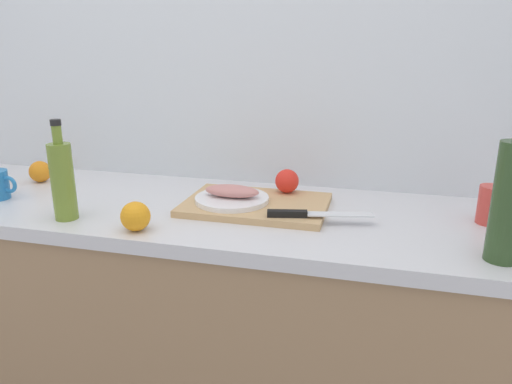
{
  "coord_description": "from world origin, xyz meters",
  "views": [
    {
      "loc": [
        0.56,
        -1.3,
        1.37
      ],
      "look_at": [
        0.21,
        0.03,
        0.95
      ],
      "focal_mm": 33.49,
      "sensor_mm": 36.0,
      "label": 1
    }
  ],
  "objects_px": {
    "cutting_board": "(256,205)",
    "chef_knife": "(307,214)",
    "coffee_mug_1": "(492,205)",
    "fish_fillet": "(232,191)",
    "olive_oil_bottle": "(63,179)",
    "orange_0": "(135,216)",
    "white_plate": "(232,199)",
    "wine_bottle": "(510,200)"
  },
  "relations": [
    {
      "from": "coffee_mug_1",
      "to": "orange_0",
      "type": "height_order",
      "value": "coffee_mug_1"
    },
    {
      "from": "chef_knife",
      "to": "coffee_mug_1",
      "type": "bearing_deg",
      "value": 3.04
    },
    {
      "from": "chef_knife",
      "to": "olive_oil_bottle",
      "type": "relative_size",
      "value": 1.03
    },
    {
      "from": "cutting_board",
      "to": "chef_knife",
      "type": "distance_m",
      "value": 0.2
    },
    {
      "from": "olive_oil_bottle",
      "to": "chef_knife",
      "type": "bearing_deg",
      "value": 11.1
    },
    {
      "from": "cutting_board",
      "to": "chef_knife",
      "type": "relative_size",
      "value": 1.47
    },
    {
      "from": "wine_bottle",
      "to": "chef_knife",
      "type": "bearing_deg",
      "value": 165.72
    },
    {
      "from": "chef_knife",
      "to": "wine_bottle",
      "type": "height_order",
      "value": "wine_bottle"
    },
    {
      "from": "chef_knife",
      "to": "white_plate",
      "type": "bearing_deg",
      "value": 149.63
    },
    {
      "from": "fish_fillet",
      "to": "olive_oil_bottle",
      "type": "height_order",
      "value": "olive_oil_bottle"
    },
    {
      "from": "white_plate",
      "to": "orange_0",
      "type": "distance_m",
      "value": 0.31
    },
    {
      "from": "cutting_board",
      "to": "olive_oil_bottle",
      "type": "relative_size",
      "value": 1.51
    },
    {
      "from": "fish_fillet",
      "to": "white_plate",
      "type": "bearing_deg",
      "value": -90.0
    },
    {
      "from": "cutting_board",
      "to": "coffee_mug_1",
      "type": "xyz_separation_m",
      "value": [
        0.66,
        0.04,
        0.04
      ]
    },
    {
      "from": "white_plate",
      "to": "fish_fillet",
      "type": "bearing_deg",
      "value": 90.0
    },
    {
      "from": "wine_bottle",
      "to": "coffee_mug_1",
      "type": "bearing_deg",
      "value": 84.41
    },
    {
      "from": "cutting_board",
      "to": "wine_bottle",
      "type": "height_order",
      "value": "wine_bottle"
    },
    {
      "from": "fish_fillet",
      "to": "cutting_board",
      "type": "bearing_deg",
      "value": 14.27
    },
    {
      "from": "fish_fillet",
      "to": "orange_0",
      "type": "xyz_separation_m",
      "value": [
        -0.19,
        -0.24,
        -0.01
      ]
    },
    {
      "from": "wine_bottle",
      "to": "coffee_mug_1",
      "type": "xyz_separation_m",
      "value": [
        0.02,
        0.25,
        -0.09
      ]
    },
    {
      "from": "olive_oil_bottle",
      "to": "coffee_mug_1",
      "type": "relative_size",
      "value": 2.56
    },
    {
      "from": "coffee_mug_1",
      "to": "orange_0",
      "type": "xyz_separation_m",
      "value": [
        -0.92,
        -0.3,
        -0.01
      ]
    },
    {
      "from": "chef_knife",
      "to": "cutting_board",
      "type": "bearing_deg",
      "value": 138.07
    },
    {
      "from": "cutting_board",
      "to": "orange_0",
      "type": "bearing_deg",
      "value": -135.13
    },
    {
      "from": "coffee_mug_1",
      "to": "fish_fillet",
      "type": "bearing_deg",
      "value": -175.73
    },
    {
      "from": "chef_knife",
      "to": "coffee_mug_1",
      "type": "relative_size",
      "value": 2.63
    },
    {
      "from": "coffee_mug_1",
      "to": "chef_knife",
      "type": "bearing_deg",
      "value": -164.8
    },
    {
      "from": "white_plate",
      "to": "wine_bottle",
      "type": "height_order",
      "value": "wine_bottle"
    },
    {
      "from": "fish_fillet",
      "to": "olive_oil_bottle",
      "type": "distance_m",
      "value": 0.48
    },
    {
      "from": "fish_fillet",
      "to": "olive_oil_bottle",
      "type": "relative_size",
      "value": 0.59
    },
    {
      "from": "cutting_board",
      "to": "white_plate",
      "type": "relative_size",
      "value": 1.91
    },
    {
      "from": "cutting_board",
      "to": "orange_0",
      "type": "height_order",
      "value": "orange_0"
    },
    {
      "from": "cutting_board",
      "to": "white_plate",
      "type": "xyz_separation_m",
      "value": [
        -0.07,
        -0.02,
        0.02
      ]
    },
    {
      "from": "white_plate",
      "to": "coffee_mug_1",
      "type": "bearing_deg",
      "value": 4.27
    },
    {
      "from": "coffee_mug_1",
      "to": "white_plate",
      "type": "bearing_deg",
      "value": -175.73
    },
    {
      "from": "olive_oil_bottle",
      "to": "orange_0",
      "type": "xyz_separation_m",
      "value": [
        0.24,
        -0.03,
        -0.08
      ]
    },
    {
      "from": "chef_knife",
      "to": "orange_0",
      "type": "bearing_deg",
      "value": -171.4
    },
    {
      "from": "white_plate",
      "to": "fish_fillet",
      "type": "height_order",
      "value": "fish_fillet"
    },
    {
      "from": "olive_oil_bottle",
      "to": "coffee_mug_1",
      "type": "xyz_separation_m",
      "value": [
        1.16,
        0.26,
        -0.06
      ]
    },
    {
      "from": "fish_fillet",
      "to": "chef_knife",
      "type": "xyz_separation_m",
      "value": [
        0.24,
        -0.08,
        -0.02
      ]
    },
    {
      "from": "olive_oil_bottle",
      "to": "coffee_mug_1",
      "type": "height_order",
      "value": "olive_oil_bottle"
    },
    {
      "from": "white_plate",
      "to": "olive_oil_bottle",
      "type": "distance_m",
      "value": 0.48
    }
  ]
}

